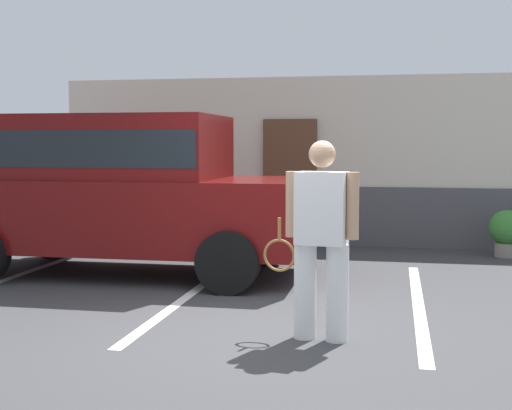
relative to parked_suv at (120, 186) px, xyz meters
The scene contains 7 objects.
ground_plane 3.57m from the parked_suv, 48.84° to the right, with size 40.00×40.00×0.00m, color #38383A.
parking_stripe_1 1.99m from the parked_suv, 39.75° to the right, with size 0.12×4.40×0.01m, color silver.
parking_stripe_2 4.06m from the parked_suv, 15.50° to the right, with size 0.12×4.40×0.01m, color silver.
house_frontage 3.94m from the parked_suv, 55.77° to the left, with size 8.91×0.40×2.80m.
parked_suv is the anchor object (origin of this frame).
tennis_player_man 3.87m from the parked_suv, 41.83° to the right, with size 0.88×0.32×1.72m.
potted_plant_by_porch 5.73m from the parked_suv, 24.90° to the left, with size 0.53×0.53×0.70m.
Camera 1 is at (1.27, -5.96, 1.70)m, focal length 48.97 mm.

